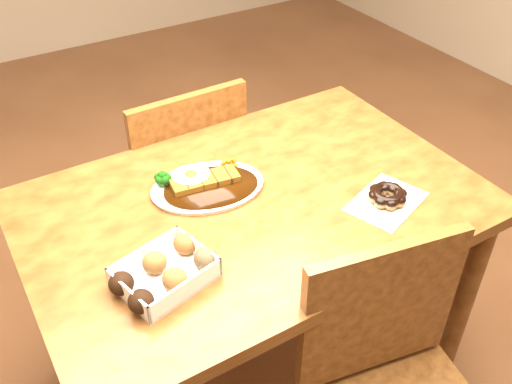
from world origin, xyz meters
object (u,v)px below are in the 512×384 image
katsu_curry_plate (205,184)px  donut_box (165,272)px  table (255,228)px  pon_de_ring (387,196)px  chair_far (180,179)px

katsu_curry_plate → donut_box: katsu_curry_plate is taller
katsu_curry_plate → donut_box: 0.35m
table → katsu_curry_plate: size_ratio=3.51×
pon_de_ring → chair_far: bearing=111.7°
chair_far → donut_box: bearing=63.6°
chair_far → katsu_curry_plate: bearing=76.6°
table → katsu_curry_plate: (-0.09, 0.11, 0.11)m
donut_box → katsu_curry_plate: bearing=47.9°
katsu_curry_plate → pon_de_ring: katsu_curry_plate is taller
table → katsu_curry_plate: 0.18m
pon_de_ring → katsu_curry_plate: bearing=142.0°
katsu_curry_plate → pon_de_ring: (0.38, -0.30, 0.01)m
table → donut_box: (-0.32, -0.15, 0.13)m
katsu_curry_plate → donut_box: bearing=-132.1°
katsu_curry_plate → pon_de_ring: size_ratio=1.39×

